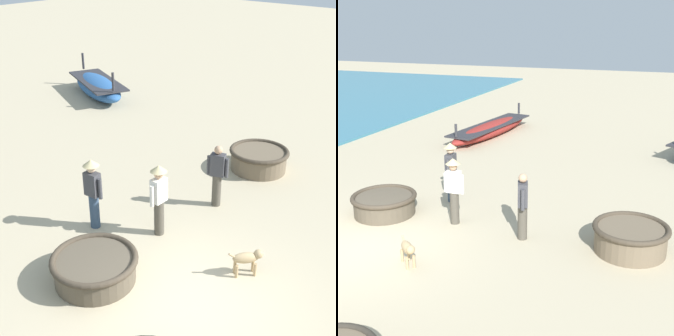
# 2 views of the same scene
# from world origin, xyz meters

# --- Properties ---
(ground_plane) EXTENTS (80.00, 80.00, 0.00)m
(ground_plane) POSITION_xyz_m (0.00, 0.00, 0.00)
(ground_plane) COLOR #BCAD8C
(coracle_weathered) EXTENTS (1.67, 1.67, 0.54)m
(coracle_weathered) POSITION_xyz_m (-0.42, 1.88, 0.29)
(coracle_weathered) COLOR brown
(coracle_weathered) RESTS_ON ground
(coracle_upturned) EXTENTS (1.66, 1.66, 0.62)m
(coracle_upturned) POSITION_xyz_m (5.75, 1.99, 0.34)
(coracle_upturned) COLOR brown
(coracle_upturned) RESTS_ON ground
(long_boat_green_hull) EXTENTS (2.74, 4.20, 1.40)m
(long_boat_green_hull) POSITION_xyz_m (7.46, 10.59, 0.40)
(long_boat_green_hull) COLOR #285693
(long_boat_green_hull) RESTS_ON ground
(fisherman_standing_left) EXTENTS (0.36, 0.53, 1.67)m
(fisherman_standing_left) POSITION_xyz_m (0.81, 3.27, 0.96)
(fisherman_standing_left) COLOR #2D425B
(fisherman_standing_left) RESTS_ON ground
(fisherman_with_hat) EXTENTS (0.53, 0.36, 1.67)m
(fisherman_with_hat) POSITION_xyz_m (1.54, 1.99, 0.96)
(fisherman_with_hat) COLOR #4C473D
(fisherman_with_hat) RESTS_ON ground
(fisherman_hauling) EXTENTS (0.32, 0.51, 1.57)m
(fisherman_hauling) POSITION_xyz_m (3.37, 1.75, 0.84)
(fisherman_hauling) COLOR #4C473D
(fisherman_hauling) RESTS_ON ground
(dog) EXTENTS (0.55, 0.50, 0.55)m
(dog) POSITION_xyz_m (1.59, -0.23, 0.37)
(dog) COLOR tan
(dog) RESTS_ON ground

